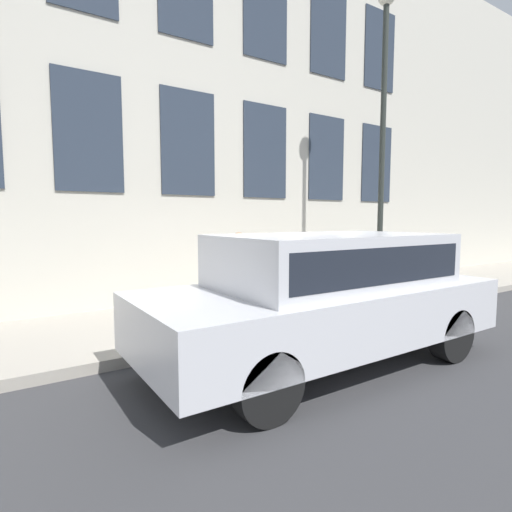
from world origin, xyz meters
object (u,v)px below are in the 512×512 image
Objects in this scene: fire_hydrant at (274,294)px; person at (239,265)px; street_lamp at (383,113)px; parked_truck_silver_near at (327,290)px.

person is (0.57, 0.37, 0.48)m from fire_hydrant.
street_lamp is (0.21, -3.03, 3.56)m from fire_hydrant.
person is 4.60m from street_lamp.
parked_truck_silver_near is (-1.84, 0.47, 0.40)m from fire_hydrant.
fire_hydrant is 1.94m from parked_truck_silver_near.
person is 0.23× the size of street_lamp.
street_lamp is at bearing -85.96° from fire_hydrant.
fire_hydrant is at bearing 94.04° from street_lamp.
fire_hydrant is at bearing -28.58° from person.
fire_hydrant is 4.68m from street_lamp.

